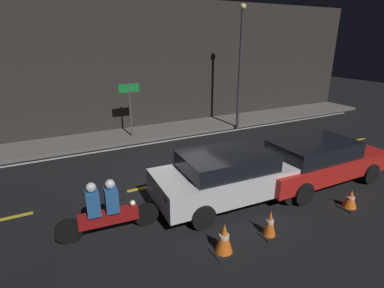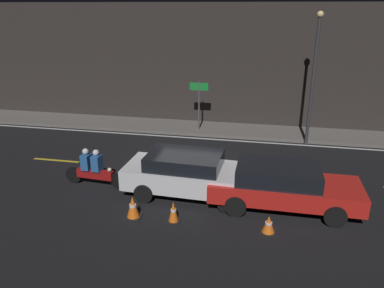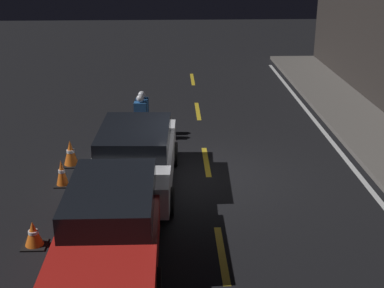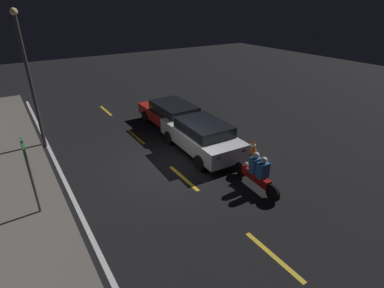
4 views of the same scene
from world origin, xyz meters
name	(u,v)px [view 4 (image 4 of 4)]	position (x,y,z in m)	size (l,w,h in m)	color
ground_plane	(171,167)	(0.00, 0.00, 0.00)	(56.00, 56.00, 0.00)	black
raised_curb	(28,209)	(0.00, 5.12, 0.07)	(28.00, 2.17, 0.14)	#605B56
lane_dash_b	(273,256)	(-5.50, 0.00, 0.00)	(2.00, 0.14, 0.01)	gold
lane_dash_c	(184,178)	(-1.00, 0.00, 0.00)	(2.00, 0.14, 0.01)	gold
lane_dash_d	(136,136)	(3.50, 0.00, 0.00)	(2.00, 0.14, 0.01)	gold
lane_dash_e	(106,111)	(8.00, 0.00, 0.00)	(2.00, 0.14, 0.01)	gold
lane_solid_kerb	(72,197)	(0.00, 3.79, 0.00)	(25.20, 0.14, 0.01)	silver
sedan_white	(202,135)	(0.45, -1.79, 0.77)	(4.43, 2.08, 1.44)	silver
taxi_red	(173,115)	(3.43, -2.05, 0.74)	(4.59, 1.91, 1.37)	red
motorcycle	(258,173)	(-2.96, -1.80, 0.63)	(2.33, 0.41, 1.36)	black
traffic_cone_near	(253,146)	(-0.91, -3.56, 0.34)	(0.49, 0.49, 0.69)	black
traffic_cone_mid	(234,137)	(0.33, -3.56, 0.32)	(0.38, 0.38, 0.66)	black
traffic_cone_far	(202,120)	(3.05, -3.60, 0.25)	(0.46, 0.46, 0.52)	black
shop_sign	(28,163)	(-0.42, 4.81, 1.82)	(0.90, 0.08, 2.40)	#4C4C51
street_lamp	(29,75)	(4.70, 3.89, 3.24)	(0.28, 0.28, 5.76)	#333338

